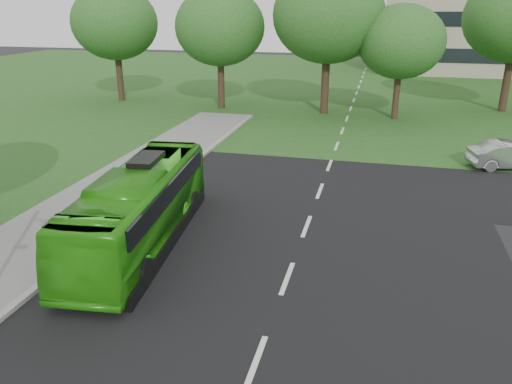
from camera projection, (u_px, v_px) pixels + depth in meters
ground at (274, 315)px, 13.64m from camera, size 160.00×160.00×0.00m
street_surfaces at (338, 128)px, 34.38m from camera, size 120.00×120.00×0.15m
tree_park_a at (220, 27)px, 38.98m from camera, size 7.04×7.04×9.36m
tree_park_b at (328, 15)px, 36.63m from camera, size 8.22×8.22×10.78m
tree_park_c at (402, 42)px, 35.35m from camera, size 6.13×6.13×8.14m
tree_park_f at (115, 23)px, 42.14m from camera, size 7.22×7.22×9.65m
bus at (140, 207)px, 17.42m from camera, size 3.32×9.86×2.69m
sedan at (512, 155)px, 25.67m from camera, size 4.50×2.42×1.41m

